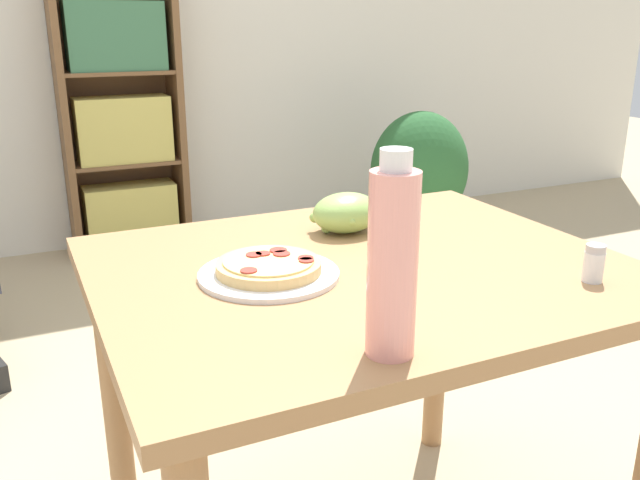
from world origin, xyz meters
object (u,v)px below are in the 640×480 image
(salt_shaker, at_px, (594,263))
(potted_plant_floor, at_px, (419,176))
(grape_bunch, at_px, (346,213))
(drink_bottle, at_px, (393,262))
(pizza_on_plate, at_px, (269,269))
(bookshelf, at_px, (123,125))

(salt_shaker, bearing_deg, potted_plant_floor, 63.86)
(grape_bunch, bearing_deg, drink_bottle, -110.93)
(salt_shaker, bearing_deg, drink_bottle, -170.00)
(pizza_on_plate, height_order, drink_bottle, drink_bottle)
(drink_bottle, distance_m, salt_shaker, 0.50)
(pizza_on_plate, height_order, bookshelf, bookshelf)
(grape_bunch, bearing_deg, bookshelf, 92.37)
(salt_shaker, relative_size, bookshelf, 0.05)
(salt_shaker, height_order, bookshelf, bookshelf)
(grape_bunch, xyz_separation_m, potted_plant_floor, (1.37, 1.78, -0.41))
(drink_bottle, distance_m, bookshelf, 2.96)
(salt_shaker, distance_m, bookshelf, 2.89)
(potted_plant_floor, bearing_deg, drink_bottle, -124.19)
(grape_bunch, bearing_deg, pizza_on_plate, -143.68)
(potted_plant_floor, bearing_deg, pizza_on_plate, -129.61)
(drink_bottle, relative_size, salt_shaker, 4.23)
(pizza_on_plate, xyz_separation_m, salt_shaker, (0.53, -0.27, 0.02))
(drink_bottle, height_order, bookshelf, bookshelf)
(bookshelf, xyz_separation_m, potted_plant_floor, (1.47, -0.62, -0.29))
(pizza_on_plate, bearing_deg, potted_plant_floor, 50.39)
(pizza_on_plate, height_order, grape_bunch, grape_bunch)
(salt_shaker, bearing_deg, grape_bunch, 120.43)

